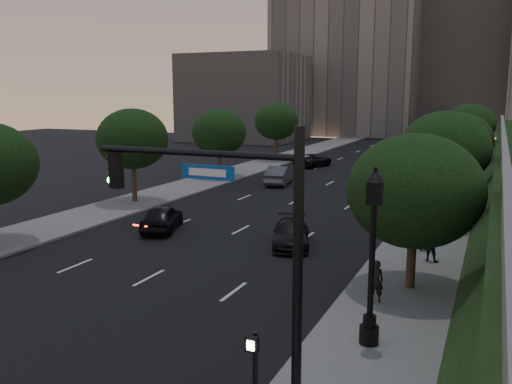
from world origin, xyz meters
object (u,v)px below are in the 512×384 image
at_px(sedan_mid_left, 280,175).
at_px(pedestrian_c, 425,234).
at_px(sedan_near_left, 162,218).
at_px(sedan_far_right, 421,171).
at_px(pedestrian_a, 376,281).
at_px(pedestrian_b, 431,244).
at_px(traffic_signal_mast, 254,266).
at_px(street_lamp, 372,265).
at_px(sedan_near_right, 291,233).
at_px(sedan_far_left, 313,160).

relative_size(sedan_mid_left, pedestrian_c, 3.00).
relative_size(sedan_near_left, sedan_far_right, 0.92).
bearing_deg(pedestrian_a, pedestrian_b, -126.40).
height_order(sedan_far_right, pedestrian_a, pedestrian_a).
bearing_deg(sedan_far_right, pedestrian_b, -88.25).
bearing_deg(sedan_far_right, pedestrian_a, -92.11).
relative_size(traffic_signal_mast, street_lamp, 1.25).
xyz_separation_m(street_lamp, sedan_near_right, (-6.13, 9.70, -1.99)).
bearing_deg(traffic_signal_mast, pedestrian_c, 82.01).
xyz_separation_m(sedan_near_left, sedan_far_right, (11.07, 25.14, 0.06)).
relative_size(street_lamp, sedan_near_left, 1.28).
height_order(sedan_near_right, sedan_far_right, sedan_far_right).
height_order(traffic_signal_mast, pedestrian_c, traffic_signal_mast).
bearing_deg(pedestrian_c, pedestrian_b, 77.05).
distance_m(street_lamp, sedan_far_left, 42.11).
bearing_deg(sedan_far_left, street_lamp, 124.23).
xyz_separation_m(sedan_far_left, sedan_near_right, (8.51, -29.73, -0.05)).
relative_size(sedan_near_right, pedestrian_a, 2.78).
relative_size(traffic_signal_mast, sedan_mid_left, 1.44).
distance_m(sedan_far_right, pedestrian_c, 23.99).
bearing_deg(pedestrian_b, sedan_far_right, -68.16).
height_order(sedan_mid_left, sedan_far_right, sedan_far_right).
bearing_deg(sedan_far_right, sedan_near_right, -103.76).
distance_m(sedan_far_left, sedan_far_right, 12.61).
bearing_deg(sedan_far_left, sedan_far_right, 172.51).
height_order(street_lamp, pedestrian_c, street_lamp).
xyz_separation_m(sedan_mid_left, sedan_far_right, (10.81, 7.51, 0.01)).
bearing_deg(sedan_mid_left, street_lamp, 107.87).
relative_size(pedestrian_a, pedestrian_c, 0.99).
height_order(street_lamp, sedan_far_left, street_lamp).
bearing_deg(sedan_far_left, pedestrian_a, 125.27).
distance_m(traffic_signal_mast, pedestrian_a, 8.39).
bearing_deg(pedestrian_c, sedan_near_right, -16.84).
xyz_separation_m(street_lamp, sedan_far_right, (-2.90, 34.84, -1.83)).
height_order(sedan_far_left, pedestrian_c, pedestrian_c).
relative_size(sedan_far_left, sedan_near_right, 1.12).
bearing_deg(sedan_far_right, sedan_far_left, 152.21).
relative_size(sedan_mid_left, pedestrian_a, 3.04).
relative_size(sedan_far_left, pedestrian_a, 3.12).
relative_size(sedan_far_right, pedestrian_b, 2.94).
xyz_separation_m(sedan_far_left, pedestrian_a, (14.12, -36.02, 0.26)).
xyz_separation_m(traffic_signal_mast, street_lamp, (1.88, 4.41, -1.04)).
height_order(pedestrian_a, pedestrian_b, pedestrian_b).
height_order(traffic_signal_mast, pedestrian_a, traffic_signal_mast).
bearing_deg(pedestrian_c, sedan_far_right, -111.24).
bearing_deg(pedestrian_b, sedan_mid_left, -37.38).
height_order(sedan_mid_left, pedestrian_b, pedestrian_b).
height_order(street_lamp, pedestrian_a, street_lamp).
bearing_deg(sedan_near_left, street_lamp, 125.85).
distance_m(pedestrian_a, pedestrian_b, 6.17).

